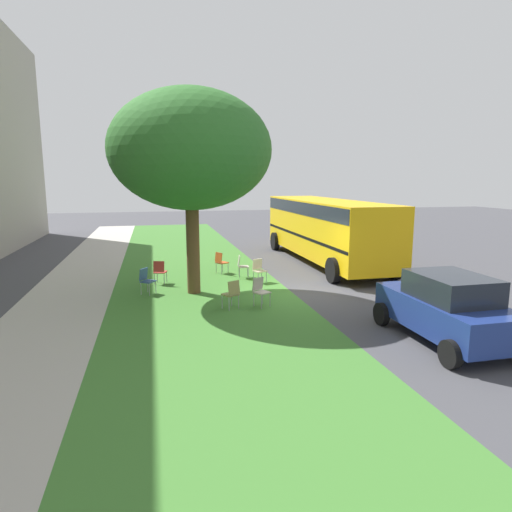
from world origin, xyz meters
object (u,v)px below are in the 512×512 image
object	(u,v)px
chair_0	(160,270)
chair_1	(260,289)
chair_5	(146,279)
chair_3	(242,265)
school_bus	(325,225)
parked_car	(447,307)
chair_4	(232,292)
chair_6	(259,269)
chair_2	(221,261)
street_tree	(191,150)

from	to	relation	value
chair_0	chair_1	xyz separation A→B (m)	(-3.62, -2.92, 0.00)
chair_5	chair_3	bearing A→B (deg)	-64.75
chair_3	chair_5	distance (m)	4.00
school_bus	parked_car	bearing A→B (deg)	174.13
chair_4	chair_5	distance (m)	3.46
chair_6	parked_car	world-z (taller)	parked_car
chair_3	school_bus	world-z (taller)	school_bus
chair_2	chair_3	xyz separation A→B (m)	(-0.98, -0.68, 0.00)
school_bus	chair_6	bearing A→B (deg)	129.53
street_tree	chair_2	distance (m)	5.29
chair_5	school_bus	bearing A→B (deg)	-63.21
chair_3	chair_6	xyz separation A→B (m)	(-0.90, -0.48, 0.00)
street_tree	chair_4	xyz separation A→B (m)	(-2.21, -0.91, -4.22)
chair_2	parked_car	world-z (taller)	parked_car
school_bus	chair_0	bearing A→B (deg)	109.73
chair_2	chair_5	distance (m)	3.98
chair_1	chair_6	xyz separation A→B (m)	(3.08, -0.70, 0.00)
chair_0	parked_car	xyz separation A→B (m)	(-7.51, -6.50, 0.32)
chair_0	chair_5	bearing A→B (deg)	160.68
chair_0	chair_6	size ratio (longest dim) A/B	1.00
chair_4	school_bus	xyz separation A→B (m)	(6.46, -5.54, 1.24)
chair_0	school_bus	distance (m)	8.12
chair_2	chair_1	bearing A→B (deg)	-174.77
chair_2	chair_6	distance (m)	2.20
street_tree	chair_6	world-z (taller)	street_tree
chair_4	chair_6	bearing A→B (deg)	-26.54
chair_3	parked_car	bearing A→B (deg)	-156.92
parked_car	school_bus	distance (m)	10.31
chair_1	chair_6	bearing A→B (deg)	-12.82
chair_3	chair_4	distance (m)	4.27
chair_0	chair_3	xyz separation A→B (m)	(0.36, -3.15, 0.00)
chair_2	parked_car	xyz separation A→B (m)	(-8.85, -4.04, 0.32)
chair_6	parked_car	xyz separation A→B (m)	(-6.97, -2.88, 0.32)
chair_3	chair_4	xyz separation A→B (m)	(-4.12, 1.13, 0.00)
chair_0	school_bus	xyz separation A→B (m)	(2.71, -7.55, 1.24)
street_tree	chair_1	world-z (taller)	street_tree
chair_2	chair_4	world-z (taller)	same
chair_1	chair_2	size ratio (longest dim) A/B	1.00
parked_car	chair_3	bearing A→B (deg)	23.08
street_tree	chair_6	xyz separation A→B (m)	(1.00, -2.52, -4.22)
chair_0	chair_5	xyz separation A→B (m)	(-1.34, 0.47, 0.00)
chair_4	school_bus	bearing A→B (deg)	-40.60
chair_1	school_bus	size ratio (longest dim) A/B	0.08
chair_4	school_bus	size ratio (longest dim) A/B	0.08
chair_2	chair_3	world-z (taller)	same
chair_4	chair_5	world-z (taller)	same
street_tree	chair_3	size ratio (longest dim) A/B	7.62
chair_5	chair_6	world-z (taller)	same
street_tree	chair_5	bearing A→B (deg)	82.85
chair_1	school_bus	distance (m)	7.94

